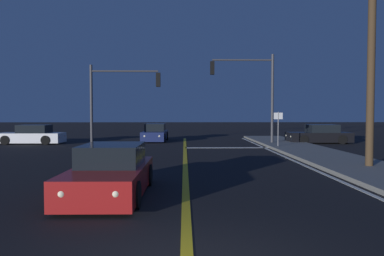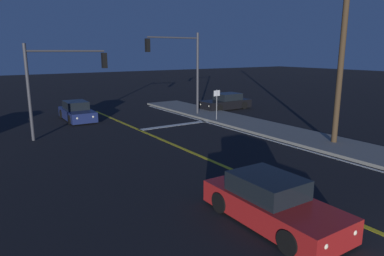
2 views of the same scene
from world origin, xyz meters
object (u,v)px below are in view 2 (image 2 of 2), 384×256
(utility_pole_right, at_px, (343,41))
(traffic_signal_near_right, at_px, (181,61))
(car_lead_oncoming_navy, at_px, (77,112))
(car_parked_curb_black, at_px, (226,102))
(car_side_waiting_red, at_px, (272,203))
(street_sign_corner, at_px, (217,100))
(traffic_signal_far_left, at_px, (60,75))

(utility_pole_right, bearing_deg, traffic_signal_near_right, 103.14)
(car_lead_oncoming_navy, distance_m, traffic_signal_near_right, 8.33)
(car_parked_curb_black, bearing_deg, car_lead_oncoming_navy, 79.39)
(car_side_waiting_red, height_order, street_sign_corner, street_sign_corner)
(car_side_waiting_red, relative_size, traffic_signal_far_left, 0.84)
(traffic_signal_far_left, xyz_separation_m, street_sign_corner, (10.01, -1.40, -2.04))
(car_lead_oncoming_navy, bearing_deg, car_parked_curb_black, 171.32)
(traffic_signal_near_right, bearing_deg, street_sign_corner, 113.37)
(car_parked_curb_black, relative_size, traffic_signal_far_left, 0.85)
(traffic_signal_far_left, height_order, utility_pole_right, utility_pole_right)
(car_parked_curb_black, bearing_deg, traffic_signal_far_left, 99.53)
(traffic_signal_near_right, distance_m, street_sign_corner, 4.02)
(car_parked_curb_black, xyz_separation_m, street_sign_corner, (-3.99, -3.88, 0.94))
(car_side_waiting_red, distance_m, utility_pole_right, 11.11)
(car_lead_oncoming_navy, bearing_deg, street_sign_corner, 144.53)
(car_parked_curb_black, height_order, utility_pole_right, utility_pole_right)
(traffic_signal_near_right, xyz_separation_m, street_sign_corner, (1.21, -2.80, -2.62))
(car_lead_oncoming_navy, relative_size, traffic_signal_far_left, 0.82)
(car_side_waiting_red, xyz_separation_m, car_parked_curb_black, (11.70, 16.48, 0.00))
(car_side_waiting_red, height_order, car_parked_curb_black, same)
(car_lead_oncoming_navy, relative_size, utility_pole_right, 0.42)
(car_lead_oncoming_navy, bearing_deg, traffic_signal_near_right, 156.13)
(utility_pole_right, height_order, street_sign_corner, utility_pole_right)
(car_side_waiting_red, height_order, utility_pole_right, utility_pole_right)
(traffic_signal_far_left, distance_m, street_sign_corner, 10.31)
(car_side_waiting_red, bearing_deg, car_parked_curb_black, -124.81)
(car_parked_curb_black, height_order, traffic_signal_far_left, traffic_signal_far_left)
(car_parked_curb_black, xyz_separation_m, traffic_signal_near_right, (-5.20, -1.08, 3.56))
(utility_pole_right, bearing_deg, traffic_signal_far_left, 139.41)
(car_side_waiting_red, height_order, car_lead_oncoming_navy, same)
(traffic_signal_far_left, bearing_deg, street_sign_corner, -7.96)
(car_side_waiting_red, height_order, traffic_signal_near_right, traffic_signal_near_right)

